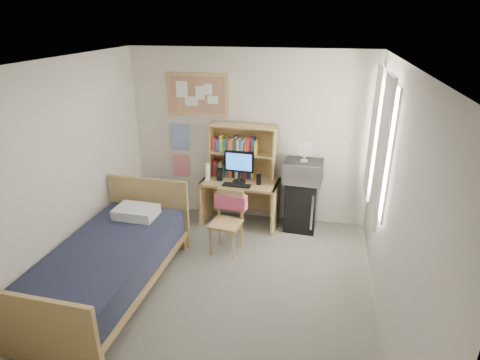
% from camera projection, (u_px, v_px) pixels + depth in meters
% --- Properties ---
extents(floor, '(3.60, 4.20, 0.02)m').
position_uv_depth(floor, '(216.00, 297.00, 4.64)').
color(floor, slate).
rests_on(floor, ground).
extents(ceiling, '(3.60, 4.20, 0.02)m').
position_uv_depth(ceiling, '(209.00, 64.00, 3.64)').
color(ceiling, white).
rests_on(ceiling, wall_back).
extents(wall_back, '(3.60, 0.04, 2.60)m').
position_uv_depth(wall_back, '(249.00, 138.00, 6.04)').
color(wall_back, silver).
rests_on(wall_back, floor).
extents(wall_front, '(3.60, 0.04, 2.60)m').
position_uv_depth(wall_front, '(115.00, 346.00, 2.24)').
color(wall_front, silver).
rests_on(wall_front, floor).
extents(wall_left, '(0.04, 4.20, 2.60)m').
position_uv_depth(wall_left, '(57.00, 181.00, 4.47)').
color(wall_left, silver).
rests_on(wall_left, floor).
extents(wall_right, '(0.04, 4.20, 2.60)m').
position_uv_depth(wall_right, '(396.00, 210.00, 3.81)').
color(wall_right, silver).
rests_on(wall_right, floor).
extents(window_unit, '(0.10, 1.40, 1.70)m').
position_uv_depth(window_unit, '(380.00, 143.00, 4.79)').
color(window_unit, white).
rests_on(window_unit, wall_right).
extents(curtain_left, '(0.04, 0.55, 1.70)m').
position_uv_depth(curtain_left, '(381.00, 153.00, 4.43)').
color(curtain_left, white).
rests_on(curtain_left, wall_right).
extents(curtain_right, '(0.04, 0.55, 1.70)m').
position_uv_depth(curtain_right, '(374.00, 134.00, 5.16)').
color(curtain_right, white).
rests_on(curtain_right, wall_right).
extents(bulletin_board, '(0.94, 0.03, 0.64)m').
position_uv_depth(bulletin_board, '(198.00, 95.00, 5.93)').
color(bulletin_board, '#A47557').
rests_on(bulletin_board, wall_back).
extents(poster_wave, '(0.30, 0.01, 0.42)m').
position_uv_depth(poster_wave, '(180.00, 137.00, 6.25)').
color(poster_wave, '#2B56AC').
rests_on(poster_wave, wall_back).
extents(poster_japan, '(0.28, 0.01, 0.36)m').
position_uv_depth(poster_japan, '(182.00, 165.00, 6.43)').
color(poster_japan, red).
rests_on(poster_japan, wall_back).
extents(desk, '(1.17, 0.64, 0.71)m').
position_uv_depth(desk, '(240.00, 202.00, 6.14)').
color(desk, tan).
rests_on(desk, floor).
extents(desk_chair, '(0.48, 0.48, 0.85)m').
position_uv_depth(desk_chair, '(226.00, 223.00, 5.37)').
color(desk_chair, tan).
rests_on(desk_chair, floor).
extents(mini_fridge, '(0.48, 0.48, 0.77)m').
position_uv_depth(mini_fridge, '(301.00, 204.00, 6.00)').
color(mini_fridge, black).
rests_on(mini_fridge, floor).
extents(bed, '(1.17, 2.23, 0.60)m').
position_uv_depth(bed, '(109.00, 269.00, 4.62)').
color(bed, '#1B1F31').
rests_on(bed, floor).
extents(hutch, '(1.02, 0.32, 0.82)m').
position_uv_depth(hutch, '(243.00, 152.00, 5.98)').
color(hutch, tan).
rests_on(hutch, desk).
extents(monitor, '(0.44, 0.06, 0.47)m').
position_uv_depth(monitor, '(239.00, 168.00, 5.86)').
color(monitor, black).
rests_on(monitor, desk).
extents(keyboard, '(0.42, 0.16, 0.02)m').
position_uv_depth(keyboard, '(237.00, 185.00, 5.82)').
color(keyboard, black).
rests_on(keyboard, desk).
extents(speaker_left, '(0.08, 0.08, 0.18)m').
position_uv_depth(speaker_left, '(220.00, 175.00, 5.99)').
color(speaker_left, black).
rests_on(speaker_left, desk).
extents(speaker_right, '(0.07, 0.07, 0.15)m').
position_uv_depth(speaker_right, '(259.00, 180.00, 5.85)').
color(speaker_right, black).
rests_on(speaker_right, desk).
extents(water_bottle, '(0.08, 0.08, 0.26)m').
position_uv_depth(water_bottle, '(207.00, 172.00, 5.98)').
color(water_bottle, white).
rests_on(water_bottle, desk).
extents(hoodie, '(0.45, 0.19, 0.21)m').
position_uv_depth(hoodie, '(231.00, 201.00, 5.46)').
color(hoodie, '#D95273').
rests_on(hoodie, desk_chair).
extents(microwave, '(0.56, 0.44, 0.31)m').
position_uv_depth(microwave, '(303.00, 171.00, 5.77)').
color(microwave, silver).
rests_on(microwave, mini_fridge).
extents(desk_fan, '(0.23, 0.23, 0.27)m').
position_uv_depth(desk_fan, '(305.00, 152.00, 5.66)').
color(desk_fan, white).
rests_on(desk_fan, microwave).
extents(pillow, '(0.54, 0.39, 0.13)m').
position_uv_depth(pillow, '(136.00, 212.00, 5.16)').
color(pillow, white).
rests_on(pillow, bed).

